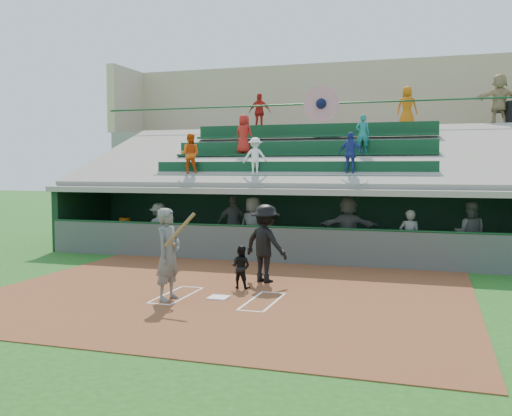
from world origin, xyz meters
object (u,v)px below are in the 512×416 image
(home_plate, at_px, (219,297))
(batter_at_plate, at_px, (169,254))
(water_cooler, at_px, (125,223))
(white_table, at_px, (123,238))
(catcher, at_px, (241,267))

(home_plate, bearing_deg, batter_at_plate, -154.35)
(home_plate, relative_size, water_cooler, 1.06)
(white_table, height_order, water_cooler, water_cooler)
(home_plate, height_order, white_table, white_table)
(home_plate, distance_m, batter_at_plate, 1.49)
(white_table, bearing_deg, catcher, -57.20)
(batter_at_plate, height_order, water_cooler, batter_at_plate)
(home_plate, distance_m, water_cooler, 9.01)
(white_table, bearing_deg, water_cooler, 51.61)
(catcher, height_order, water_cooler, water_cooler)
(batter_at_plate, xyz_separation_m, water_cooler, (-5.17, 7.00, -0.12))
(home_plate, relative_size, batter_at_plate, 0.21)
(catcher, height_order, white_table, catcher)
(batter_at_plate, distance_m, white_table, 8.68)
(batter_at_plate, xyz_separation_m, catcher, (1.12, 1.63, -0.50))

